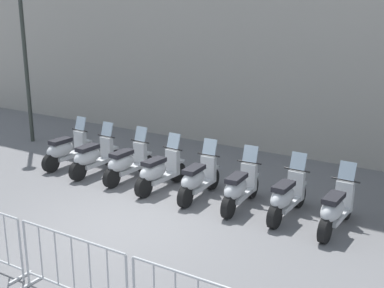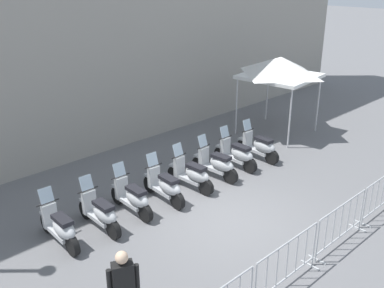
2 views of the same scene
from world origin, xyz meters
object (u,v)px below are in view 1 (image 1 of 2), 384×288
object	(u,v)px
motorcycle_6	(286,197)
motorcycle_7	(336,209)
street_lamp	(23,30)
motorcycle_4	(198,179)
barrier_segment_3	(73,270)
motorcycle_0	(66,150)
motorcycle_1	(93,157)
motorcycle_5	(239,188)
motorcycle_2	(127,163)
motorcycle_3	(159,172)

from	to	relation	value
motorcycle_6	motorcycle_7	world-z (taller)	same
street_lamp	motorcycle_4	bearing A→B (deg)	-17.40
street_lamp	barrier_segment_3	bearing A→B (deg)	-44.07
motorcycle_0	motorcycle_6	size ratio (longest dim) A/B	1.00
motorcycle_1	street_lamp	bearing A→B (deg)	154.16
motorcycle_0	motorcycle_1	size ratio (longest dim) A/B	1.00
motorcycle_5	barrier_segment_3	xyz separation A→B (m)	(-0.97, -4.26, 0.07)
motorcycle_2	street_lamp	distance (m)	5.71
motorcycle_7	street_lamp	size ratio (longest dim) A/B	0.31
motorcycle_3	motorcycle_5	xyz separation A→B (m)	(2.04, -0.21, 0.00)
motorcycle_0	motorcycle_1	bearing A→B (deg)	-11.63
motorcycle_2	street_lamp	xyz separation A→B (m)	(-4.58, 1.77, 2.92)
street_lamp	motorcycle_1	bearing A→B (deg)	-25.84
motorcycle_3	motorcycle_4	bearing A→B (deg)	-5.43
motorcycle_7	barrier_segment_3	xyz separation A→B (m)	(-2.99, -4.01, 0.07)
motorcycle_4	barrier_segment_3	xyz separation A→B (m)	(0.05, -4.37, 0.07)
motorcycle_1	motorcycle_4	distance (m)	3.07
motorcycle_6	motorcycle_3	bearing A→B (deg)	175.10
motorcycle_6	barrier_segment_3	xyz separation A→B (m)	(-1.99, -4.21, 0.07)
motorcycle_2	motorcycle_1	bearing A→B (deg)	177.49
motorcycle_7	motorcycle_2	bearing A→B (deg)	172.55
motorcycle_0	motorcycle_7	bearing A→B (deg)	-7.34
motorcycle_7	motorcycle_6	bearing A→B (deg)	169.00
motorcycle_3	motorcycle_1	bearing A→B (deg)	172.97
motorcycle_5	motorcycle_7	world-z (taller)	same
motorcycle_0	motorcycle_5	size ratio (longest dim) A/B	1.00
motorcycle_3	barrier_segment_3	world-z (taller)	motorcycle_3
motorcycle_5	motorcycle_1	bearing A→B (deg)	173.52
motorcycle_3	barrier_segment_3	bearing A→B (deg)	-76.52
motorcycle_0	motorcycle_7	world-z (taller)	same
motorcycle_2	motorcycle_7	bearing A→B (deg)	-7.45
motorcycle_6	motorcycle_7	xyz separation A→B (m)	(1.00, -0.20, 0.00)
motorcycle_0	street_lamp	size ratio (longest dim) A/B	0.31
motorcycle_4	motorcycle_2	bearing A→B (deg)	171.53
motorcycle_3	street_lamp	bearing A→B (deg)	160.53
motorcycle_5	barrier_segment_3	size ratio (longest dim) A/B	0.86
motorcycle_6	street_lamp	world-z (taller)	street_lamp
motorcycle_7	motorcycle_3	bearing A→B (deg)	173.58
barrier_segment_3	motorcycle_5	bearing A→B (deg)	77.17
motorcycle_2	motorcycle_4	xyz separation A→B (m)	(2.03, -0.30, 0.00)
motorcycle_1	barrier_segment_3	size ratio (longest dim) A/B	0.86
motorcycle_0	barrier_segment_3	bearing A→B (deg)	-50.23
motorcycle_3	motorcycle_0	bearing A→B (deg)	171.43
motorcycle_4	barrier_segment_3	world-z (taller)	motorcycle_4
motorcycle_7	barrier_segment_3	distance (m)	5.01
motorcycle_4	street_lamp	distance (m)	7.52
motorcycle_5	motorcycle_6	distance (m)	1.02
motorcycle_3	motorcycle_7	xyz separation A→B (m)	(4.06, -0.46, 0.00)
motorcycle_1	motorcycle_7	xyz separation A→B (m)	(6.09, -0.71, 0.00)
motorcycle_6	motorcycle_1	bearing A→B (deg)	174.25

